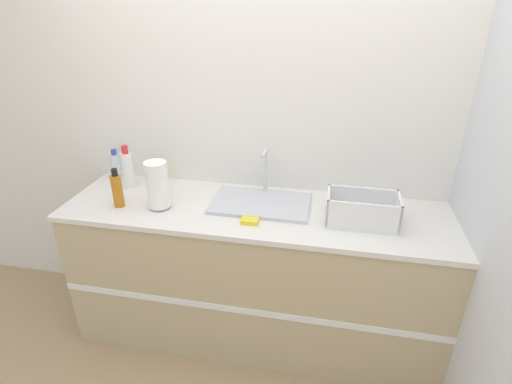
# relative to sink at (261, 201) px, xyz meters

# --- Properties ---
(ground_plane) EXTENTS (12.00, 12.00, 0.00)m
(ground_plane) POSITION_rel_sink_xyz_m (-0.02, -0.36, -0.94)
(ground_plane) COLOR tan
(wall_back) EXTENTS (4.56, 0.06, 2.60)m
(wall_back) POSITION_rel_sink_xyz_m (-0.02, 0.27, 0.36)
(wall_back) COLOR silver
(wall_back) RESTS_ON ground_plane
(wall_right) EXTENTS (0.06, 2.60, 2.60)m
(wall_right) POSITION_rel_sink_xyz_m (1.09, -0.06, 0.36)
(wall_right) COLOR silver
(wall_right) RESTS_ON ground_plane
(counter_cabinet) EXTENTS (2.18, 0.63, 0.92)m
(counter_cabinet) POSITION_rel_sink_xyz_m (-0.02, -0.06, -0.48)
(counter_cabinet) COLOR tan
(counter_cabinet) RESTS_ON ground_plane
(sink) EXTENTS (0.55, 0.34, 0.29)m
(sink) POSITION_rel_sink_xyz_m (0.00, 0.00, 0.00)
(sink) COLOR silver
(sink) RESTS_ON counter_cabinet
(paper_towel_roll) EXTENTS (0.12, 0.12, 0.27)m
(paper_towel_roll) POSITION_rel_sink_xyz_m (-0.55, -0.15, 0.12)
(paper_towel_roll) COLOR #4C4C51
(paper_towel_roll) RESTS_ON counter_cabinet
(dish_rack) EXTENTS (0.37, 0.20, 0.16)m
(dish_rack) POSITION_rel_sink_xyz_m (0.55, -0.10, 0.04)
(dish_rack) COLOR white
(dish_rack) RESTS_ON counter_cabinet
(bottle_clear) EXTENTS (0.06, 0.06, 0.20)m
(bottle_clear) POSITION_rel_sink_xyz_m (-0.99, 0.18, 0.07)
(bottle_clear) COLOR silver
(bottle_clear) RESTS_ON counter_cabinet
(bottle_white_spray) EXTENTS (0.07, 0.07, 0.27)m
(bottle_white_spray) POSITION_rel_sink_xyz_m (-0.85, 0.08, 0.10)
(bottle_white_spray) COLOR white
(bottle_white_spray) RESTS_ON counter_cabinet
(bottle_amber) EXTENTS (0.06, 0.06, 0.23)m
(bottle_amber) POSITION_rel_sink_xyz_m (-0.78, -0.18, 0.08)
(bottle_amber) COLOR #B26B19
(bottle_amber) RESTS_ON counter_cabinet
(bottle_yellow) EXTENTS (0.06, 0.06, 0.15)m
(bottle_yellow) POSITION_rel_sink_xyz_m (-0.69, 0.17, 0.05)
(bottle_yellow) COLOR yellow
(bottle_yellow) RESTS_ON counter_cabinet
(sponge) EXTENTS (0.09, 0.06, 0.02)m
(sponge) POSITION_rel_sink_xyz_m (-0.02, -0.22, -0.01)
(sponge) COLOR yellow
(sponge) RESTS_ON counter_cabinet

